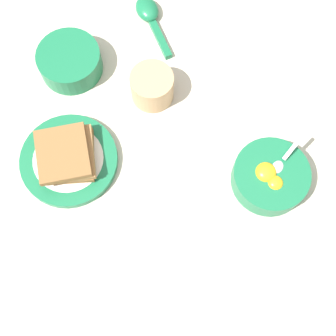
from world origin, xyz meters
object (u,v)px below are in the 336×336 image
Objects in this scene: toast_sandwich at (65,155)px; congee_bowl at (70,61)px; toast_plate at (69,160)px; soup_spoon at (149,14)px; drinking_cup at (152,86)px; egg_bowl at (270,177)px.

toast_sandwich reaches higher than congee_bowl.
congee_bowl is (0.17, 0.11, 0.02)m from toast_plate.
soup_spoon is 0.18m from drinking_cup.
toast_plate is 0.21m from drinking_cup.
toast_plate is at bearing -172.56° from soup_spoon.
toast_plate is at bearing -145.68° from congee_bowl.
drinking_cup is at bearing -145.47° from soup_spoon.
drinking_cup is (0.04, 0.28, 0.01)m from egg_bowl.
egg_bowl reaches higher than toast_plate.
toast_sandwich is at bearing -172.68° from soup_spoon.
drinking_cup is at bearing -15.77° from toast_sandwich.
toast_plate is at bearing 116.03° from egg_bowl.
soup_spoon is at bearing 7.44° from toast_plate.
toast_plate is (-0.16, 0.34, -0.02)m from egg_bowl.
egg_bowl is 0.45m from congee_bowl.
soup_spoon is 1.69× the size of drinking_cup.
toast_sandwich is 1.16× the size of congee_bowl.
congee_bowl is (0.00, 0.45, 0.00)m from egg_bowl.
congee_bowl reaches higher than soup_spoon.
toast_plate is 2.19× the size of drinking_cup.
toast_plate is 0.20m from congee_bowl.
egg_bowl is 1.06× the size of soup_spoon.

